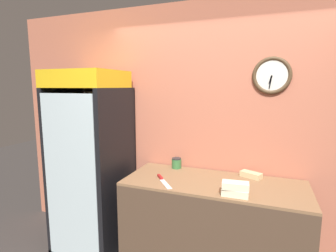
{
  "coord_description": "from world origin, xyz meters",
  "views": [
    {
      "loc": [
        0.44,
        -1.46,
        1.83
      ],
      "look_at": [
        -0.49,
        0.96,
        1.43
      ],
      "focal_mm": 28.0,
      "sensor_mm": 36.0,
      "label": 1
    }
  ],
  "objects": [
    {
      "name": "wall_back",
      "position": [
        0.0,
        1.3,
        1.35
      ],
      "size": [
        5.2,
        0.09,
        2.7
      ],
      "color": "#B7664C",
      "rests_on": "ground_plane"
    },
    {
      "name": "prep_counter",
      "position": [
        0.0,
        0.9,
        0.47
      ],
      "size": [
        1.69,
        0.7,
        0.93
      ],
      "color": "#4C3828",
      "rests_on": "ground_plane"
    },
    {
      "name": "beverage_cooler",
      "position": [
        -1.37,
        0.94,
        1.09
      ],
      "size": [
        0.72,
        0.73,
        1.99
      ],
      "color": "black",
      "rests_on": "ground_plane"
    },
    {
      "name": "sandwich_stack_bottom",
      "position": [
        0.23,
        0.64,
        0.96
      ],
      "size": [
        0.22,
        0.11,
        0.06
      ],
      "color": "beige",
      "rests_on": "prep_counter"
    },
    {
      "name": "sandwich_stack_middle",
      "position": [
        0.23,
        0.64,
        1.02
      ],
      "size": [
        0.22,
        0.12,
        0.06
      ],
      "color": "beige",
      "rests_on": "sandwich_stack_bottom"
    },
    {
      "name": "sandwich_flat_left",
      "position": [
        0.32,
        1.15,
        0.96
      ],
      "size": [
        0.22,
        0.17,
        0.05
      ],
      "color": "tan",
      "rests_on": "prep_counter"
    },
    {
      "name": "chefs_knife",
      "position": [
        -0.47,
        0.76,
        0.94
      ],
      "size": [
        0.25,
        0.3,
        0.02
      ],
      "color": "silver",
      "rests_on": "prep_counter"
    },
    {
      "name": "condiment_jar",
      "position": [
        -0.46,
        1.17,
        0.99
      ],
      "size": [
        0.11,
        0.11,
        0.11
      ],
      "color": "#336B38",
      "rests_on": "prep_counter"
    }
  ]
}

